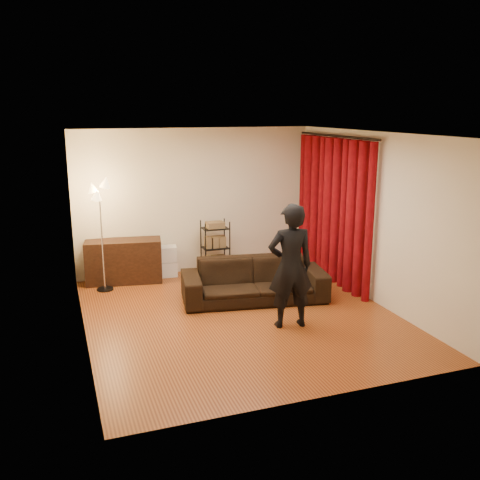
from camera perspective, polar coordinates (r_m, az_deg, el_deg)
name	(u,v)px	position (r m, az deg, el deg)	size (l,w,h in m)	color
floor	(240,316)	(8.14, 0.04, -8.08)	(5.00, 5.00, 0.00)	#995221
ceiling	(240,134)	(7.56, 0.05, 11.27)	(5.00, 5.00, 0.00)	white
wall_back	(196,201)	(10.08, -4.73, 4.17)	(5.00, 5.00, 0.00)	beige
wall_front	(322,279)	(5.53, 8.78, -4.15)	(5.00, 5.00, 0.00)	beige
wall_left	(79,241)	(7.32, -16.80, -0.11)	(5.00, 5.00, 0.00)	beige
wall_right	(374,218)	(8.73, 14.11, 2.28)	(5.00, 5.00, 0.00)	beige
curtain_rod	(336,136)	(9.48, 10.25, 10.87)	(0.04, 0.04, 2.65)	black
curtain	(332,211)	(9.63, 9.81, 3.09)	(0.22, 2.65, 2.55)	maroon
sofa	(254,280)	(8.67, 1.53, -4.32)	(2.31, 0.90, 0.67)	black
person	(290,266)	(7.52, 5.40, -2.79)	(0.65, 0.43, 1.79)	black
media_cabinet	(124,261)	(9.77, -12.29, -2.22)	(1.33, 0.50, 0.77)	black
storage_boxes	(167,261)	(9.99, -7.77, -2.26)	(0.35, 0.28, 0.58)	silver
wire_shelf	(215,248)	(9.98, -2.66, -0.83)	(0.46, 0.32, 1.02)	black
floor_lamp	(102,237)	(9.27, -14.52, 0.26)	(0.33, 0.33, 1.86)	silver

